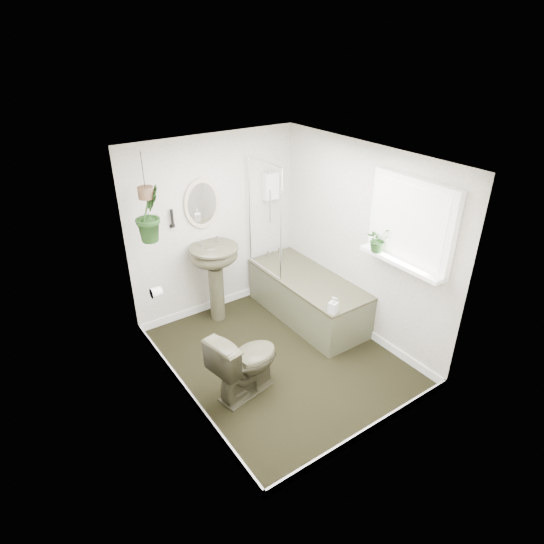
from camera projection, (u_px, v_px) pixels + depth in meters
floor at (279, 358)px, 5.24m from camera, size 2.30×2.80×0.02m
ceiling at (281, 157)px, 4.15m from camera, size 2.30×2.80×0.02m
wall_back at (215, 226)px, 5.72m from camera, size 2.30×0.02×2.30m
wall_front at (382, 336)px, 3.67m from camera, size 2.30×0.02×2.30m
wall_left at (176, 303)px, 4.11m from camera, size 0.02×2.80×2.30m
wall_right at (361, 243)px, 5.27m from camera, size 0.02×2.80×2.30m
skirting at (279, 354)px, 5.21m from camera, size 2.30×2.80×0.10m
bathtub at (308, 297)px, 5.86m from camera, size 0.72×1.72×0.58m
bath_screen at (265, 219)px, 5.59m from camera, size 0.04×0.72×1.40m
shower_box at (271, 186)px, 5.88m from camera, size 0.20×0.10×0.35m
oval_mirror at (202, 203)px, 5.43m from camera, size 0.46×0.03×0.62m
wall_sconce at (172, 218)px, 5.27m from camera, size 0.04×0.04×0.22m
toilet_roll_holder at (156, 292)px, 4.77m from camera, size 0.11×0.11×0.11m
window_recess at (411, 222)px, 4.50m from camera, size 0.08×1.00×0.90m
window_sill at (401, 262)px, 4.66m from camera, size 0.18×1.00×0.04m
window_blinds at (408, 223)px, 4.47m from camera, size 0.01×0.86×0.76m
toilet at (246, 362)px, 4.57m from camera, size 0.82×0.56×0.76m
pedestal_sink at (216, 283)px, 5.73m from camera, size 0.60×0.52×1.02m
sill_plant at (378, 239)px, 4.78m from camera, size 0.26×0.23×0.27m
hanging_plant at (149, 214)px, 4.69m from camera, size 0.41×0.41×0.58m
soap_bottle at (333, 305)px, 4.96m from camera, size 0.11×0.11×0.20m
hanging_pot at (146, 193)px, 4.58m from camera, size 0.16×0.16×0.12m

